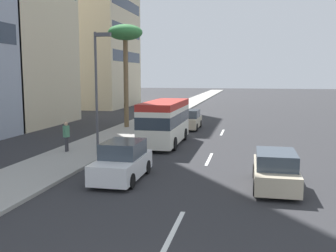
# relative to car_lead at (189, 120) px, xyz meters

# --- Properties ---
(ground_plane) EXTENTS (198.00, 198.00, 0.00)m
(ground_plane) POSITION_rel_car_lead_xyz_m (4.30, -2.97, -0.77)
(ground_plane) COLOR #2D2D30
(sidewalk_right) EXTENTS (162.00, 3.69, 0.15)m
(sidewalk_right) POSITION_rel_car_lead_xyz_m (4.30, 4.69, -0.70)
(sidewalk_right) COLOR #9E9B93
(sidewalk_right) RESTS_ON ground_plane
(lane_stripe_near) EXTENTS (3.20, 0.16, 0.01)m
(lane_stripe_near) POSITION_rel_car_lead_xyz_m (-21.94, -2.97, -0.77)
(lane_stripe_near) COLOR silver
(lane_stripe_near) RESTS_ON ground_plane
(lane_stripe_mid) EXTENTS (3.20, 0.16, 0.01)m
(lane_stripe_mid) POSITION_rel_car_lead_xyz_m (-11.82, -2.97, -0.77)
(lane_stripe_mid) COLOR silver
(lane_stripe_mid) RESTS_ON ground_plane
(lane_stripe_far) EXTENTS (3.20, 0.16, 0.01)m
(lane_stripe_far) POSITION_rel_car_lead_xyz_m (-1.60, -2.97, -0.77)
(lane_stripe_far) COLOR silver
(lane_stripe_far) RESTS_ON ground_plane
(car_lead) EXTENTS (4.09, 1.79, 1.64)m
(car_lead) POSITION_rel_car_lead_xyz_m (0.00, 0.00, 0.00)
(car_lead) COLOR beige
(car_lead) RESTS_ON ground_plane
(minibus_second) EXTENTS (6.83, 2.30, 2.90)m
(minibus_second) POSITION_rel_car_lead_xyz_m (-7.81, 0.44, 0.83)
(minibus_second) COLOR silver
(minibus_second) RESTS_ON ground_plane
(car_third) EXTENTS (4.27, 1.79, 1.54)m
(car_third) POSITION_rel_car_lead_xyz_m (-16.68, -6.21, -0.04)
(car_third) COLOR beige
(car_third) RESTS_ON ground_plane
(car_fourth) EXTENTS (4.05, 1.82, 1.71)m
(car_fourth) POSITION_rel_car_lead_xyz_m (-16.78, 0.39, 0.03)
(car_fourth) COLOR white
(car_fourth) RESTS_ON ground_plane
(pedestrian_near_lamp) EXTENTS (0.38, 0.33, 1.67)m
(pedestrian_near_lamp) POSITION_rel_car_lead_xyz_m (1.31, 5.06, 0.30)
(pedestrian_near_lamp) COLOR beige
(pedestrian_near_lamp) RESTS_ON sidewalk_right
(pedestrian_mid_block) EXTENTS (0.38, 0.33, 1.76)m
(pedestrian_mid_block) POSITION_rel_car_lead_xyz_m (-12.10, 5.43, 0.36)
(pedestrian_mid_block) COLOR #333338
(pedestrian_mid_block) RESTS_ON sidewalk_right
(palm_tree) EXTENTS (2.92, 2.92, 8.71)m
(palm_tree) POSITION_rel_car_lead_xyz_m (-0.92, 5.38, 7.01)
(palm_tree) COLOR brown
(palm_tree) RESTS_ON sidewalk_right
(street_lamp) EXTENTS (0.24, 0.97, 6.81)m
(street_lamp) POSITION_rel_car_lead_xyz_m (-12.65, 3.14, 3.58)
(street_lamp) COLOR #4C4C51
(street_lamp) RESTS_ON sidewalk_right
(office_tower_far) EXTENTS (13.42, 12.56, 30.09)m
(office_tower_far) POSITION_rel_car_lead_xyz_m (20.98, 18.54, 14.27)
(office_tower_far) COLOR beige
(office_tower_far) RESTS_ON ground_plane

